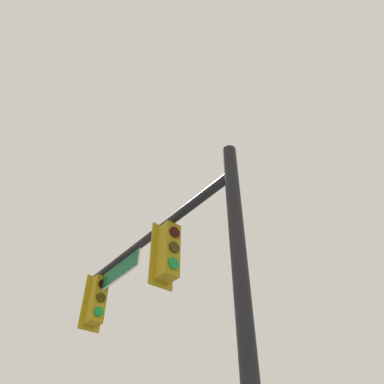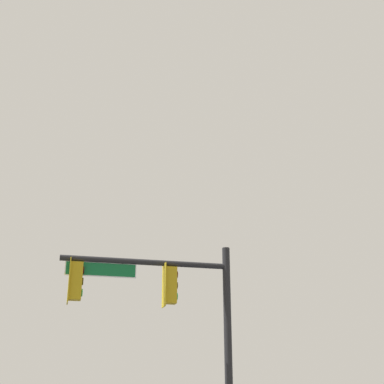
% 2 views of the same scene
% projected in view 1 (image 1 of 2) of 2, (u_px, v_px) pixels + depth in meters
% --- Properties ---
extents(signal_pole_near, '(5.19, 0.96, 6.16)m').
position_uv_depth(signal_pole_near, '(165.00, 281.00, 6.63)').
color(signal_pole_near, black).
rests_on(signal_pole_near, ground_plane).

